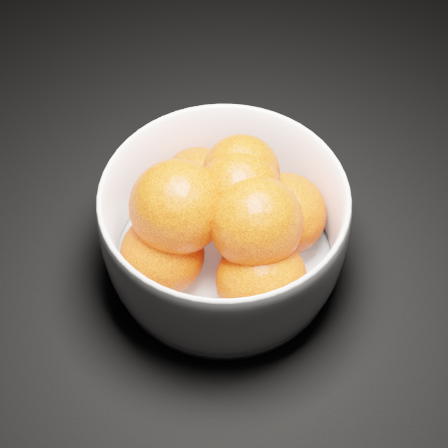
% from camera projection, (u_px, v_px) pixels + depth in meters
% --- Properties ---
extents(bowl, '(0.22, 0.22, 0.11)m').
position_uv_depth(bowl, '(224.00, 228.00, 0.57)').
color(bowl, silver).
rests_on(bowl, ground).
extents(orange_pile, '(0.17, 0.16, 0.12)m').
position_uv_depth(orange_pile, '(228.00, 218.00, 0.55)').
color(orange_pile, '#E63D0B').
rests_on(orange_pile, bowl).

